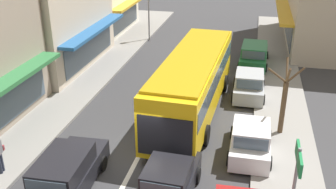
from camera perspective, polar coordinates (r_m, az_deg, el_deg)
name	(u,v)px	position (r m, az deg, el deg)	size (l,w,h in m)	color
ground_plane	(136,161)	(17.03, -4.63, -9.61)	(140.00, 140.00, 0.00)	#353538
lane_centre_line	(159,118)	(20.33, -1.38, -3.46)	(0.20, 28.00, 0.01)	silver
sidewalk_left	(56,90)	(24.32, -15.97, 0.58)	(5.20, 44.00, 0.14)	gray
kerb_right	(281,112)	(21.69, 16.07, -2.45)	(2.80, 44.00, 0.12)	gray
shopfront_mid_block	(34,11)	(28.48, -18.91, 11.35)	(8.76, 9.49, 7.41)	beige
city_bus	(193,80)	(20.17, 3.68, 2.14)	(3.11, 10.96, 3.23)	yellow
wagon_behind_bus_near	(67,173)	(15.47, -14.48, -10.97)	(2.06, 4.56, 1.58)	black
sedan_queue_far_back	(168,184)	(14.58, -0.04, -12.92)	(2.02, 4.26, 1.47)	black
parked_hatchback_kerb_second	(250,140)	(17.43, 11.88, -6.48)	(1.83, 3.70, 1.54)	silver
parked_hatchback_kerb_third	(249,85)	(22.98, 11.68, 1.36)	(1.84, 3.71, 1.54)	#9EA3A8
parked_wagon_kerb_rear	(254,55)	(28.03, 12.36, 5.61)	(2.05, 4.56, 1.58)	#1E6638
traffic_light_downstreet	(149,7)	(32.73, -2.81, 12.63)	(0.33, 0.24, 4.20)	gray
directional_road_sign	(296,176)	(12.15, 18.07, -11.18)	(0.10, 1.40, 3.60)	gray
street_tree_right	(284,101)	(18.87, 16.46, -0.92)	(1.61, 1.90, 3.71)	brown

